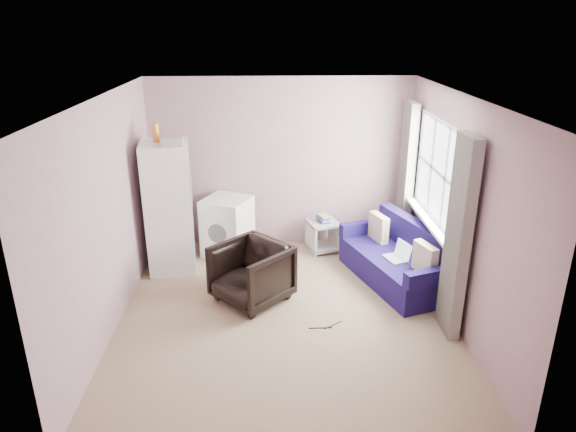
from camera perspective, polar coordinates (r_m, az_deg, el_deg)
name	(u,v)px	position (r m, az deg, el deg)	size (l,w,h in m)	color
room	(287,214)	(5.57, -0.09, 0.25)	(3.84, 4.24, 2.54)	#978063
armchair	(251,271)	(6.22, -4.11, -6.06)	(0.78, 0.73, 0.80)	black
fridge	(169,207)	(7.00, -13.10, 0.96)	(0.69, 0.69, 2.00)	white
washing_machine	(227,225)	(7.47, -6.75, -1.03)	(0.79, 0.79, 0.85)	white
side_table	(323,234)	(7.60, 3.89, -1.99)	(0.51, 0.51, 0.57)	#A3A29F
sofa	(399,261)	(6.87, 12.23, -4.88)	(1.31, 1.89, 0.77)	#1C1358
window_dressing	(428,203)	(6.56, 15.30, 1.38)	(0.17, 2.62, 2.18)	white
floor_cables	(327,326)	(5.90, 4.35, -12.12)	(0.40, 0.17, 0.01)	black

